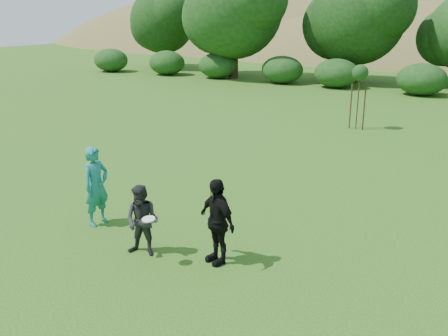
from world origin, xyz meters
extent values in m
plane|color=#19470C|center=(0.00, 0.00, 0.00)|extent=(120.00, 120.00, 0.00)
imported|color=#1B7B75|center=(-2.14, 0.50, 0.98)|extent=(0.54, 0.76, 1.97)
imported|color=#242427|center=(-0.14, -0.24, 0.78)|extent=(0.86, 0.73, 1.56)
imported|color=black|center=(1.41, 0.27, 0.92)|extent=(1.17, 0.84, 1.84)
cylinder|color=white|center=(0.28, -0.54, 1.02)|extent=(0.27, 0.27, 0.06)
cylinder|color=#3D2718|center=(0.45, 14.03, 1.25)|extent=(0.05, 0.05, 2.50)
sphere|color=#1C4117|center=(0.45, 14.03, 2.50)|extent=(0.70, 0.70, 0.70)
cylinder|color=#3F2818|center=(0.15, 14.03, 1.00)|extent=(0.06, 0.06, 2.00)
cylinder|color=#352214|center=(0.75, 14.03, 1.00)|extent=(0.06, 0.06, 2.00)
ellipsoid|color=olive|center=(-25.00, 70.00, -12.10)|extent=(110.00, 70.00, 44.00)
ellipsoid|color=olive|center=(-5.00, 58.00, -7.70)|extent=(80.00, 50.00, 28.00)
cylinder|color=#3A2616|center=(-22.00, 30.00, 1.31)|extent=(0.65, 0.65, 2.62)
sphere|color=#194214|center=(-22.00, 30.00, 4.22)|extent=(5.80, 5.80, 5.80)
cylinder|color=#3A2616|center=(-13.00, 27.00, 1.57)|extent=(0.73, 0.73, 3.15)
sphere|color=#194214|center=(-13.00, 27.00, 5.23)|extent=(7.54, 7.54, 7.54)
cylinder|color=#3A2616|center=(-4.00, 29.00, 1.40)|extent=(0.68, 0.68, 2.80)
sphere|color=#194214|center=(-4.00, 29.00, 4.66)|extent=(6.73, 6.73, 6.73)
camera|label=1|loc=(6.25, -7.83, 5.04)|focal=40.00mm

